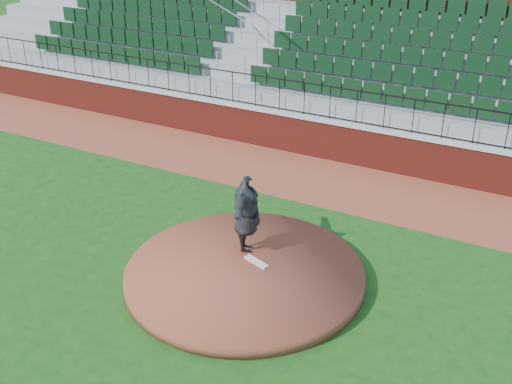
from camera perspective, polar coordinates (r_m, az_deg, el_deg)
ground at (r=14.09m, az=-2.92°, el=-7.15°), size 90.00×90.00×0.00m
warning_track at (r=18.31m, az=5.80°, el=1.17°), size 34.00×3.20×0.01m
field_wall at (r=19.44m, az=7.74°, el=4.52°), size 34.00×0.35×1.20m
wall_cap at (r=19.21m, az=7.86°, el=6.32°), size 34.00×0.45×0.10m
wall_railing at (r=19.03m, az=7.96°, el=7.87°), size 34.00×0.05×1.00m
seating_stands at (r=21.36m, az=10.73°, el=11.13°), size 34.00×5.10×4.60m
concourse_wall at (r=23.87m, az=13.04°, el=13.63°), size 34.00×0.50×5.50m
pitchers_mound at (r=13.73m, az=-1.04°, el=-7.48°), size 5.21×5.21×0.25m
pitching_rubber at (r=13.86m, az=0.03°, el=-6.37°), size 0.66×0.36×0.04m
pitcher at (r=13.89m, az=-0.83°, el=-2.19°), size 1.41×2.22×1.76m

